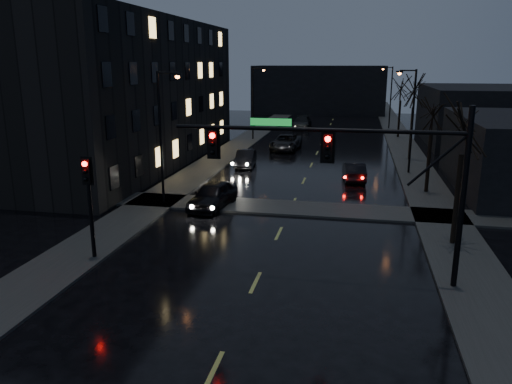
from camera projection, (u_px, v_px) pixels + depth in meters
The scene contains 21 objects.
sidewalk_left at pixel (224, 155), 47.01m from camera, with size 3.00×140.00×0.12m, color #2D2D2B.
sidewalk_right at pixel (411, 161), 43.75m from camera, with size 3.00×140.00×0.12m, color #2D2D2B.
sidewalk_cross at pixel (290, 208), 29.73m from camera, with size 40.00×3.00×0.12m, color #2D2D2B.
apartment_block at pixel (117, 93), 42.31m from camera, with size 12.00×30.00×12.00m, color black.
commercial_right_far at pixel (484, 115), 53.72m from camera, with size 12.00×18.00×6.00m, color black.
far_block at pixel (319, 90), 85.77m from camera, with size 22.00×10.00×8.00m, color black.
signal_mast at pixel (361, 161), 18.76m from camera, with size 11.11×0.41×7.00m.
signal_pole_left at pixel (89, 193), 21.40m from camera, with size 0.35×0.41×4.53m.
tree_near at pixel (466, 114), 22.30m from camera, with size 3.52×3.52×8.08m.
tree_mid_a at pixel (434, 105), 31.89m from camera, with size 3.30×3.30×7.58m.
tree_mid_b at pixel (415, 85), 43.08m from camera, with size 3.74×3.74×8.59m.
tree_far at pixel (402, 85), 56.50m from camera, with size 3.43×3.43×7.88m.
streetlight_l_near at pixel (164, 127), 29.52m from camera, with size 1.53×0.28×8.00m.
streetlight_l_far at pixel (255, 97), 55.14m from camera, with size 1.53×0.28×8.00m.
streetlight_r_mid at pixel (410, 113), 38.00m from camera, with size 1.53×0.28×8.00m.
streetlight_r_far at pixel (389, 92), 64.57m from camera, with size 1.53×0.28×8.00m.
oncoming_car_a at pixel (213, 195), 29.81m from camera, with size 1.86×4.63×1.58m, color black.
oncoming_car_b at pixel (246, 158), 41.75m from camera, with size 1.46×4.19×1.38m, color black.
oncoming_car_c at pixel (286, 142), 49.77m from camera, with size 2.55×5.53×1.54m, color black.
oncoming_car_d at pixel (302, 123), 65.93m from camera, with size 2.25×5.54×1.61m, color black.
lead_car at pixel (354, 171), 36.82m from camera, with size 1.46×4.20×1.38m, color black.
Camera 1 is at (3.63, -9.88, 8.44)m, focal length 35.00 mm.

